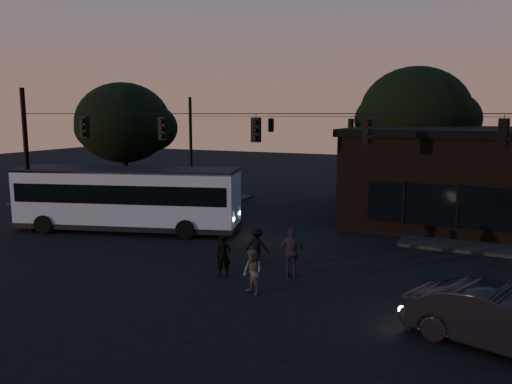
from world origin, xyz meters
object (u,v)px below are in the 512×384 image
at_px(building, 492,177).
at_px(car, 499,320).
at_px(pedestrian_a, 224,256).
at_px(pedestrian_b, 252,272).
at_px(bus, 128,196).
at_px(pedestrian_d, 257,246).
at_px(pedestrian_c, 292,253).

relative_size(building, car, 3.18).
height_order(pedestrian_a, pedestrian_b, pedestrian_a).
relative_size(building, bus, 1.27).
bearing_deg(car, bus, 85.27).
distance_m(building, pedestrian_a, 17.11).
height_order(bus, pedestrian_a, bus).
height_order(car, pedestrian_d, car).
bearing_deg(building, bus, -151.69).
bearing_deg(car, building, 16.96).
height_order(pedestrian_c, pedestrian_d, pedestrian_c).
bearing_deg(pedestrian_d, car, 151.79).
distance_m(building, car, 16.53).
bearing_deg(pedestrian_b, pedestrian_a, 174.84).
height_order(building, pedestrian_b, building).
xyz_separation_m(pedestrian_a, pedestrian_c, (2.40, 1.05, 0.16)).
xyz_separation_m(pedestrian_c, pedestrian_d, (-1.86, 0.88, -0.17)).
bearing_deg(car, pedestrian_b, 99.46).
height_order(pedestrian_a, pedestrian_c, pedestrian_c).
bearing_deg(pedestrian_b, bus, 179.19).
xyz_separation_m(building, pedestrian_b, (-7.56, -15.46, -1.92)).
relative_size(bus, car, 2.51).
xyz_separation_m(bus, car, (17.72, -6.92, -1.08)).
height_order(car, pedestrian_b, car).
height_order(bus, pedestrian_d, bus).
bearing_deg(car, pedestrian_d, 81.67).
xyz_separation_m(car, pedestrian_d, (-8.93, 4.15, -0.01)).
bearing_deg(pedestrian_d, pedestrian_a, 71.10).
distance_m(building, bus, 20.03).
bearing_deg(pedestrian_a, pedestrian_b, -65.89).
relative_size(bus, pedestrian_c, 6.33).
xyz_separation_m(building, pedestrian_a, (-9.36, -14.19, -1.90)).
bearing_deg(bus, pedestrian_a, -45.43).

